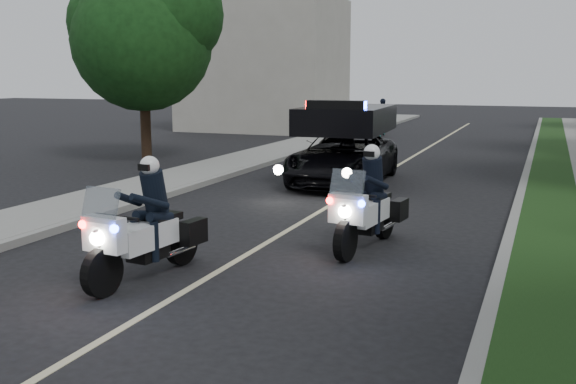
{
  "coord_description": "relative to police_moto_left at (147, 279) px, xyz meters",
  "views": [
    {
      "loc": [
        4.64,
        -7.55,
        3.03
      ],
      "look_at": [
        0.48,
        3.01,
        1.0
      ],
      "focal_mm": 41.32,
      "sensor_mm": 36.0,
      "label": 1
    }
  ],
  "objects": [
    {
      "name": "grass_verge",
      "position": [
        5.63,
        9.44,
        0.08
      ],
      "size": [
        1.2,
        60.0,
        0.16
      ],
      "primitive_type": "cube",
      "color": "#193814",
      "rests_on": "ground"
    },
    {
      "name": "ground",
      "position": [
        0.83,
        -0.56,
        0.0
      ],
      "size": [
        120.0,
        120.0,
        0.0
      ],
      "primitive_type": "plane",
      "color": "black",
      "rests_on": "ground"
    },
    {
      "name": "police_moto_left",
      "position": [
        0.0,
        0.0,
        0.0
      ],
      "size": [
        1.0,
        2.24,
        1.85
      ],
      "primitive_type": null,
      "rotation": [
        0.0,
        0.0,
        -0.11
      ],
      "color": "silver",
      "rests_on": "ground"
    },
    {
      "name": "police_moto_right",
      "position": [
        2.62,
        2.91,
        0.0
      ],
      "size": [
        1.02,
        2.24,
        1.83
      ],
      "primitive_type": null,
      "rotation": [
        0.0,
        0.0,
        -0.13
      ],
      "color": "silver",
      "rests_on": "ground"
    },
    {
      "name": "sidewalk_left",
      "position": [
        -4.37,
        9.44,
        0.08
      ],
      "size": [
        2.0,
        60.0,
        0.16
      ],
      "primitive_type": "cube",
      "color": "gray",
      "rests_on": "ground"
    },
    {
      "name": "police_suv",
      "position": [
        0.16,
        9.62,
        0.0
      ],
      "size": [
        2.71,
        5.31,
        2.51
      ],
      "primitive_type": "imported",
      "rotation": [
        0.0,
        0.0,
        0.06
      ],
      "color": "black",
      "rests_on": "ground"
    },
    {
      "name": "building_far",
      "position": [
        -9.17,
        25.44,
        3.5
      ],
      "size": [
        8.0,
        6.0,
        7.0
      ],
      "primitive_type": "cube",
      "color": "#A8A396",
      "rests_on": "ground"
    },
    {
      "name": "cyclist",
      "position": [
        -2.15,
        23.84,
        0.0
      ],
      "size": [
        0.62,
        0.43,
        1.67
      ],
      "primitive_type": "imported",
      "rotation": [
        0.0,
        0.0,
        3.09
      ],
      "color": "black",
      "rests_on": "ground"
    },
    {
      "name": "curb_right",
      "position": [
        4.93,
        9.44,
        0.07
      ],
      "size": [
        0.2,
        60.0,
        0.15
      ],
      "primitive_type": "cube",
      "color": "gray",
      "rests_on": "ground"
    },
    {
      "name": "lane_marking",
      "position": [
        0.83,
        9.44,
        0.0
      ],
      "size": [
        0.12,
        50.0,
        0.01
      ],
      "primitive_type": "cube",
      "color": "#BFB78C",
      "rests_on": "ground"
    },
    {
      "name": "curb_left",
      "position": [
        -3.27,
        9.44,
        0.07
      ],
      "size": [
        0.2,
        60.0,
        0.15
      ],
      "primitive_type": "cube",
      "color": "gray",
      "rests_on": "ground"
    },
    {
      "name": "bicycle",
      "position": [
        -2.15,
        23.84,
        0.0
      ],
      "size": [
        0.81,
        1.93,
        0.99
      ],
      "primitive_type": "imported",
      "rotation": [
        0.0,
        0.0,
        0.08
      ],
      "color": "black",
      "rests_on": "ground"
    },
    {
      "name": "tree_left_near",
      "position": [
        -7.72,
        11.73,
        0.0
      ],
      "size": [
        5.96,
        5.96,
        8.09
      ],
      "primitive_type": null,
      "rotation": [
        0.0,
        0.0,
        -0.27
      ],
      "color": "#174316",
      "rests_on": "ground"
    }
  ]
}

